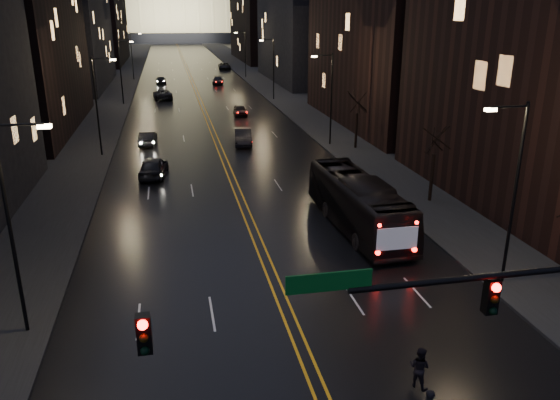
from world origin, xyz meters
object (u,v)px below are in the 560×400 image
bus (358,203)px  oncoming_car_a (154,167)px  receding_car_a (243,137)px  oncoming_car_b (148,138)px  pedestrian_b (419,367)px

bus → oncoming_car_a: 18.72m
oncoming_car_a → receding_car_a: size_ratio=1.02×
oncoming_car_b → receding_car_a: bearing=174.2°
oncoming_car_a → receding_car_a: oncoming_car_a is taller
receding_car_a → bus: bearing=-74.6°
receding_car_a → pedestrian_b: size_ratio=2.96×
oncoming_car_a → oncoming_car_b: bearing=-78.4°
oncoming_car_a → oncoming_car_b: (-0.76, 11.56, -0.13)m
receding_car_a → pedestrian_b: 38.50m
pedestrian_b → bus: bearing=-48.8°
receding_car_a → pedestrian_b: bearing=-82.4°
pedestrian_b → oncoming_car_a: bearing=-19.3°
bus → receding_car_a: (-3.89, 23.61, -0.86)m
oncoming_car_b → receding_car_a: size_ratio=0.89×
bus → oncoming_car_b: 28.71m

